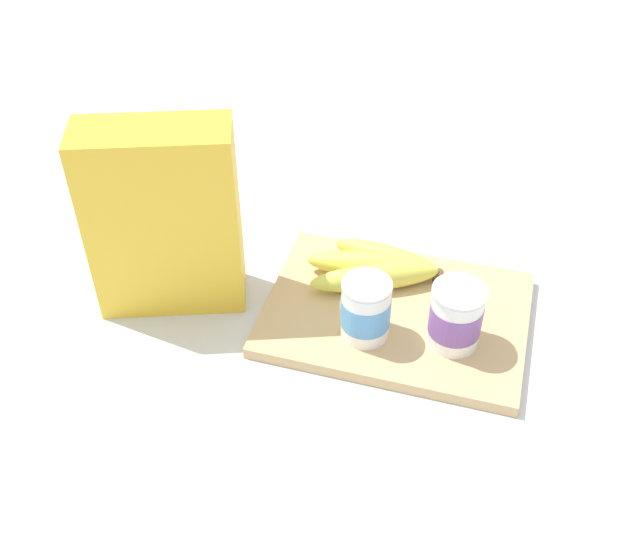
# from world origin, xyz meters

# --- Properties ---
(ground_plane) EXTENTS (2.40, 2.40, 0.00)m
(ground_plane) POSITION_xyz_m (0.00, 0.00, 0.00)
(ground_plane) COLOR silver
(cutting_board) EXTENTS (0.34, 0.24, 0.02)m
(cutting_board) POSITION_xyz_m (0.00, 0.00, 0.01)
(cutting_board) COLOR tan
(cutting_board) RESTS_ON ground_plane
(cereal_box) EXTENTS (0.20, 0.14, 0.26)m
(cereal_box) POSITION_xyz_m (0.30, 0.04, 0.13)
(cereal_box) COLOR yellow
(cereal_box) RESTS_ON ground_plane
(yogurt_cup_front) EXTENTS (0.07, 0.07, 0.09)m
(yogurt_cup_front) POSITION_xyz_m (-0.08, 0.04, 0.06)
(yogurt_cup_front) COLOR white
(yogurt_cup_front) RESTS_ON cutting_board
(yogurt_cup_back) EXTENTS (0.06, 0.06, 0.08)m
(yogurt_cup_back) POSITION_xyz_m (0.03, 0.05, 0.06)
(yogurt_cup_back) COLOR white
(yogurt_cup_back) RESTS_ON cutting_board
(banana_bunch) EXTENTS (0.19, 0.13, 0.04)m
(banana_bunch) POSITION_xyz_m (0.04, -0.05, 0.04)
(banana_bunch) COLOR #D9D64C
(banana_bunch) RESTS_ON cutting_board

